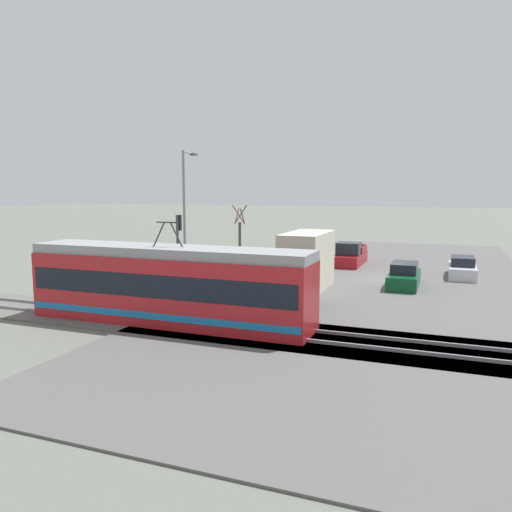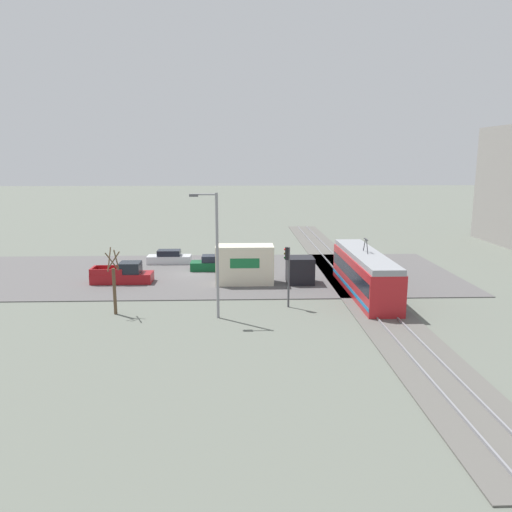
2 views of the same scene
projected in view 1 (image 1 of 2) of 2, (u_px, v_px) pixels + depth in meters
name	position (u px, v px, depth m)	size (l,w,h in m)	color
ground_plane	(384.00, 281.00, 34.07)	(320.00, 320.00, 0.00)	#60665B
road_surface	(384.00, 280.00, 34.06)	(18.68, 50.89, 0.08)	#565454
rail_bed	(341.00, 341.00, 20.29)	(67.88, 4.40, 0.22)	#5B5954
light_rail_tram	(169.00, 286.00, 22.89)	(13.51, 2.67, 4.65)	#B21E23
box_truck	(301.00, 266.00, 29.63)	(2.36, 8.83, 3.50)	black
pickup_truck	(350.00, 256.00, 40.86)	(1.98, 5.45, 1.89)	maroon
sedan_car_0	(404.00, 276.00, 31.68)	(1.80, 4.79, 1.52)	#0C4723
sedan_car_1	(462.00, 269.00, 35.11)	(1.79, 4.66, 1.44)	silver
traffic_light_pole	(178.00, 242.00, 30.17)	(0.28, 0.47, 4.67)	#47474C
street_tree	(240.00, 236.00, 42.57)	(1.16, 0.96, 4.91)	brown
street_lamp_near_crossing	(185.00, 205.00, 35.76)	(0.36, 1.95, 8.94)	gray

